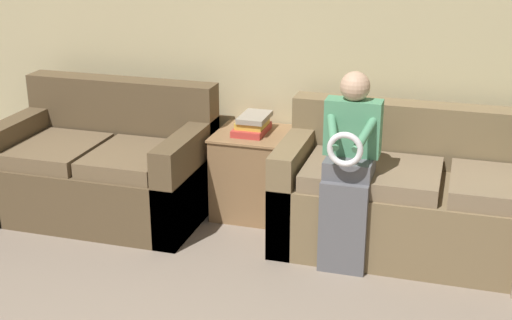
# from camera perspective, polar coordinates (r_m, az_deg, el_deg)

# --- Properties ---
(wall_back) EXTENTS (7.62, 0.06, 2.55)m
(wall_back) POSITION_cam_1_polar(r_m,az_deg,el_deg) (5.08, 4.92, 10.00)
(wall_back) COLOR #C6B789
(wall_back) RESTS_ON ground_plane
(couch_main) EXTENTS (2.11, 0.85, 0.90)m
(couch_main) POSITION_cam_1_polar(r_m,az_deg,el_deg) (4.73, 14.76, -3.31)
(couch_main) COLOR brown
(couch_main) RESTS_ON ground_plane
(couch_side) EXTENTS (1.47, 0.91, 0.93)m
(couch_side) POSITION_cam_1_polar(r_m,az_deg,el_deg) (5.26, -11.92, -0.72)
(couch_side) COLOR brown
(couch_side) RESTS_ON ground_plane
(child_left_seated) EXTENTS (0.34, 0.38, 1.21)m
(child_left_seated) POSITION_cam_1_polar(r_m,az_deg,el_deg) (4.33, 7.45, -0.27)
(child_left_seated) COLOR #56565B
(child_left_seated) RESTS_ON ground_plane
(side_shelf) EXTENTS (0.52, 0.54, 0.61)m
(side_shelf) POSITION_cam_1_polar(r_m,az_deg,el_deg) (5.13, -0.24, -0.97)
(side_shelf) COLOR olive
(side_shelf) RESTS_ON ground_plane
(book_stack) EXTENTS (0.22, 0.33, 0.13)m
(book_stack) POSITION_cam_1_polar(r_m,az_deg,el_deg) (5.02, -0.28, 2.88)
(book_stack) COLOR #BC3833
(book_stack) RESTS_ON side_shelf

